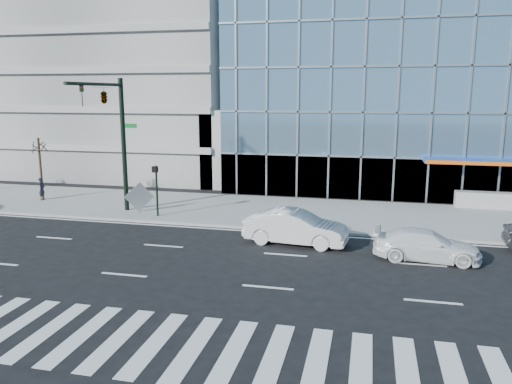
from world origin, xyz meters
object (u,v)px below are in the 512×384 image
at_px(street_tree_near, 39,146).
at_px(traffic_signal, 110,113).
at_px(white_sedan, 296,227).
at_px(white_suv, 426,245).
at_px(pedestrian, 42,189).
at_px(tilted_panel, 139,197).
at_px(ped_signal_post, 156,183).

bearing_deg(street_tree_near, traffic_signal, -22.71).
relative_size(traffic_signal, white_sedan, 1.59).
relative_size(white_suv, pedestrian, 3.03).
height_order(pedestrian, tilted_panel, tilted_panel).
distance_m(white_sedan, pedestrian, 19.05).
xyz_separation_m(ped_signal_post, street_tree_near, (-9.50, 2.56, 1.64)).
relative_size(street_tree_near, white_suv, 0.92).
bearing_deg(white_sedan, pedestrian, 78.94).
xyz_separation_m(white_suv, tilted_panel, (-16.19, 4.99, 0.40)).
distance_m(traffic_signal, white_sedan, 12.71).
relative_size(ped_signal_post, tilted_panel, 2.31).
bearing_deg(white_sedan, tilted_panel, 75.11).
height_order(traffic_signal, white_sedan, traffic_signal).
xyz_separation_m(street_tree_near, tilted_panel, (8.00, -1.77, -2.71)).
xyz_separation_m(traffic_signal, street_tree_near, (-7.00, 2.93, -2.39)).
xyz_separation_m(traffic_signal, ped_signal_post, (2.50, 0.37, -4.02)).
xyz_separation_m(traffic_signal, white_sedan, (11.19, -2.77, -5.34)).
bearing_deg(traffic_signal, ped_signal_post, 8.52).
relative_size(traffic_signal, pedestrian, 5.25).
bearing_deg(pedestrian, tilted_panel, -111.77).
bearing_deg(street_tree_near, pedestrian, -87.16).
bearing_deg(white_suv, pedestrian, 76.26).
bearing_deg(tilted_panel, white_suv, -56.67).
bearing_deg(ped_signal_post, pedestrian, 165.26).
bearing_deg(white_suv, traffic_signal, 79.18).
bearing_deg(pedestrian, street_tree_near, -6.83).
relative_size(traffic_signal, street_tree_near, 1.89).
height_order(ped_signal_post, white_suv, ped_signal_post).
relative_size(street_tree_near, white_sedan, 0.84).
relative_size(ped_signal_post, white_suv, 0.65).
bearing_deg(traffic_signal, street_tree_near, 157.29).
bearing_deg(tilted_panel, street_tree_near, 127.96).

